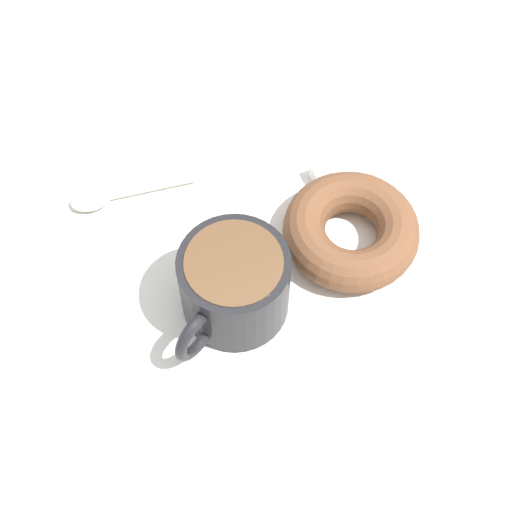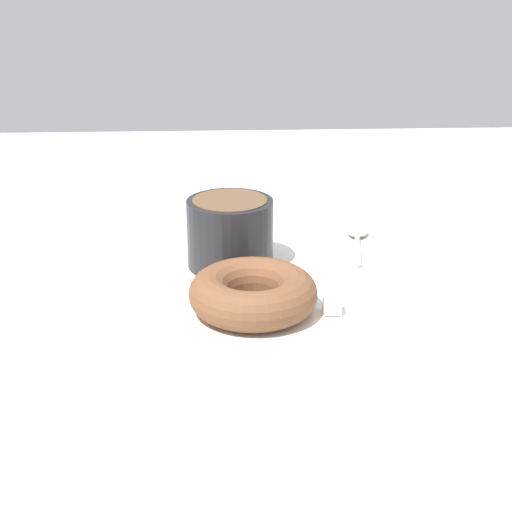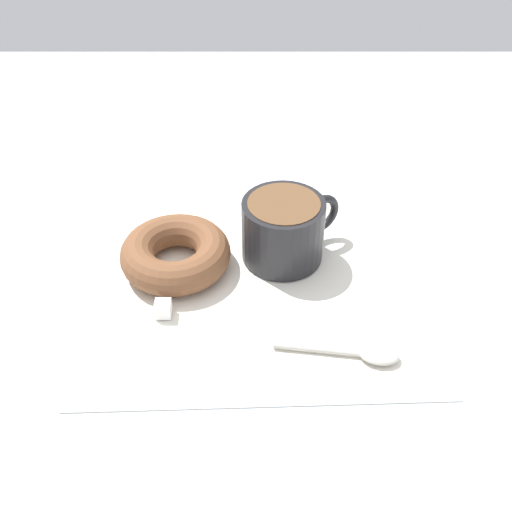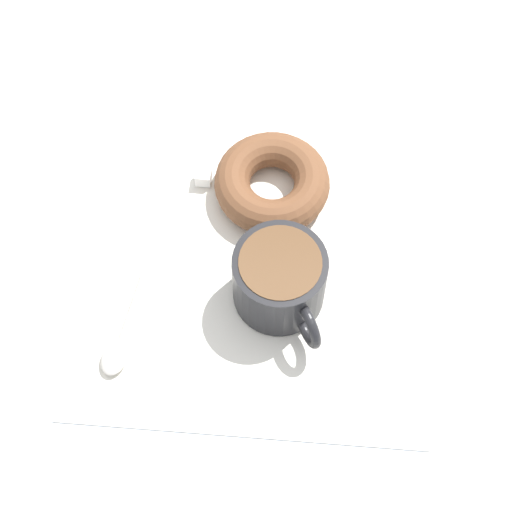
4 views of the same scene
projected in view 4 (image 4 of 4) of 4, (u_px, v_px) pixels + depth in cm
name	position (u px, v px, depth cm)	size (l,w,h in cm)	color
ground_plane	(278.00, 300.00, 82.85)	(120.00, 120.00, 2.00)	#B2BCC6
napkin	(256.00, 266.00, 83.22)	(33.78, 33.78, 0.30)	white
coffee_cup	(285.00, 282.00, 78.30)	(8.69, 10.66, 6.96)	black
donut	(272.00, 183.00, 85.22)	(11.58, 11.58, 3.59)	brown
spoon	(119.00, 344.00, 78.97)	(2.97, 11.46, 0.90)	#B7B2A8
sugar_cube	(203.00, 177.00, 86.74)	(1.55, 1.55, 1.55)	white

